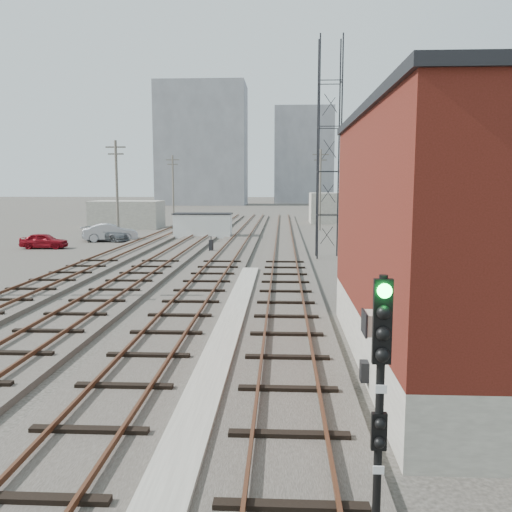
# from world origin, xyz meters

# --- Properties ---
(ground) EXTENTS (320.00, 320.00, 0.00)m
(ground) POSITION_xyz_m (0.00, 60.00, 0.00)
(ground) COLOR #282621
(ground) RESTS_ON ground
(track_right) EXTENTS (3.20, 90.00, 0.39)m
(track_right) POSITION_xyz_m (2.50, 39.00, 0.11)
(track_right) COLOR #332D28
(track_right) RESTS_ON ground
(track_mid_right) EXTENTS (3.20, 90.00, 0.39)m
(track_mid_right) POSITION_xyz_m (-1.50, 39.00, 0.11)
(track_mid_right) COLOR #332D28
(track_mid_right) RESTS_ON ground
(track_mid_left) EXTENTS (3.20, 90.00, 0.39)m
(track_mid_left) POSITION_xyz_m (-5.50, 39.00, 0.11)
(track_mid_left) COLOR #332D28
(track_mid_left) RESTS_ON ground
(track_left) EXTENTS (3.20, 90.00, 0.39)m
(track_left) POSITION_xyz_m (-9.50, 39.00, 0.11)
(track_left) COLOR #332D28
(track_left) RESTS_ON ground
(platform_curb) EXTENTS (0.90, 28.00, 0.26)m
(platform_curb) POSITION_xyz_m (0.50, 14.00, 0.13)
(platform_curb) COLOR gray
(platform_curb) RESTS_ON ground
(brick_building) EXTENTS (6.54, 12.20, 7.22)m
(brick_building) POSITION_xyz_m (7.50, 12.00, 3.63)
(brick_building) COLOR gray
(brick_building) RESTS_ON ground
(lattice_tower) EXTENTS (1.60, 1.60, 15.00)m
(lattice_tower) POSITION_xyz_m (5.50, 35.00, 7.50)
(lattice_tower) COLOR black
(lattice_tower) RESTS_ON ground
(utility_pole_left_b) EXTENTS (1.80, 0.24, 9.00)m
(utility_pole_left_b) POSITION_xyz_m (-12.50, 45.00, 4.80)
(utility_pole_left_b) COLOR #595147
(utility_pole_left_b) RESTS_ON ground
(utility_pole_left_c) EXTENTS (1.80, 0.24, 9.00)m
(utility_pole_left_c) POSITION_xyz_m (-12.50, 70.00, 4.80)
(utility_pole_left_c) COLOR #595147
(utility_pole_left_c) RESTS_ON ground
(utility_pole_right_a) EXTENTS (1.80, 0.24, 9.00)m
(utility_pole_right_a) POSITION_xyz_m (6.50, 28.00, 4.80)
(utility_pole_right_a) COLOR #595147
(utility_pole_right_a) RESTS_ON ground
(utility_pole_right_b) EXTENTS (1.80, 0.24, 9.00)m
(utility_pole_right_b) POSITION_xyz_m (6.50, 58.00, 4.80)
(utility_pole_right_b) COLOR #595147
(utility_pole_right_b) RESTS_ON ground
(apartment_left) EXTENTS (22.00, 14.00, 30.00)m
(apartment_left) POSITION_xyz_m (-18.00, 135.00, 15.00)
(apartment_left) COLOR gray
(apartment_left) RESTS_ON ground
(apartment_right) EXTENTS (16.00, 12.00, 26.00)m
(apartment_right) POSITION_xyz_m (8.00, 150.00, 13.00)
(apartment_right) COLOR gray
(apartment_right) RESTS_ON ground
(shed_left) EXTENTS (8.00, 5.00, 3.20)m
(shed_left) POSITION_xyz_m (-16.00, 60.00, 1.60)
(shed_left) COLOR gray
(shed_left) RESTS_ON ground
(shed_right) EXTENTS (6.00, 6.00, 4.00)m
(shed_right) POSITION_xyz_m (9.00, 70.00, 2.00)
(shed_right) COLOR gray
(shed_right) RESTS_ON ground
(signal_mast) EXTENTS (0.40, 0.41, 3.91)m
(signal_mast) POSITION_xyz_m (3.70, 4.09, 2.28)
(signal_mast) COLOR gray
(signal_mast) RESTS_ON ground
(switch_stand) EXTENTS (0.33, 0.33, 1.18)m
(switch_stand) POSITION_xyz_m (-3.01, 37.02, 0.56)
(switch_stand) COLOR black
(switch_stand) RESTS_ON ground
(site_trailer) EXTENTS (5.64, 2.47, 2.37)m
(site_trailer) POSITION_xyz_m (-5.39, 48.99, 1.20)
(site_trailer) COLOR white
(site_trailer) RESTS_ON ground
(car_red) EXTENTS (3.74, 1.61, 1.26)m
(car_red) POSITION_xyz_m (-16.81, 39.23, 0.63)
(car_red) COLOR maroon
(car_red) RESTS_ON ground
(car_silver) EXTENTS (5.09, 3.06, 1.58)m
(car_silver) POSITION_xyz_m (-13.26, 45.12, 0.79)
(car_silver) COLOR #A1A2A8
(car_silver) RESTS_ON ground
(car_grey) EXTENTS (4.91, 3.26, 1.32)m
(car_grey) POSITION_xyz_m (-13.71, 45.15, 0.66)
(car_grey) COLOR slate
(car_grey) RESTS_ON ground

